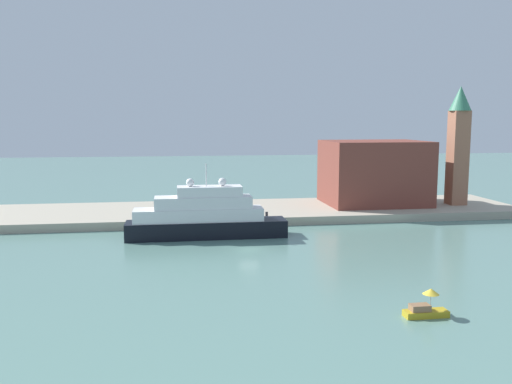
{
  "coord_description": "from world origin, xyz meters",
  "views": [
    {
      "loc": [
        -9.87,
        -72.43,
        17.92
      ],
      "look_at": [
        1.86,
        6.0,
        7.29
      ],
      "focal_mm": 37.78,
      "sensor_mm": 36.0,
      "label": 1
    }
  ],
  "objects_px": {
    "person_figure": "(182,211)",
    "large_yacht": "(204,217)",
    "small_motorboat": "(426,308)",
    "parked_car": "(160,214)",
    "bell_tower": "(458,140)",
    "harbor_building": "(374,172)",
    "mooring_bollard": "(267,214)"
  },
  "relations": [
    {
      "from": "large_yacht",
      "to": "bell_tower",
      "type": "distance_m",
      "value": 53.93
    },
    {
      "from": "harbor_building",
      "to": "small_motorboat",
      "type": "bearing_deg",
      "value": -106.11
    },
    {
      "from": "harbor_building",
      "to": "person_figure",
      "type": "relative_size",
      "value": 10.47
    },
    {
      "from": "harbor_building",
      "to": "mooring_bollard",
      "type": "xyz_separation_m",
      "value": [
        -23.41,
        -11.22,
        -5.8
      ]
    },
    {
      "from": "small_motorboat",
      "to": "mooring_bollard",
      "type": "bearing_deg",
      "value": 98.94
    },
    {
      "from": "small_motorboat",
      "to": "harbor_building",
      "type": "relative_size",
      "value": 0.21
    },
    {
      "from": "harbor_building",
      "to": "bell_tower",
      "type": "distance_m",
      "value": 17.24
    },
    {
      "from": "large_yacht",
      "to": "person_figure",
      "type": "relative_size",
      "value": 13.43
    },
    {
      "from": "large_yacht",
      "to": "mooring_bollard",
      "type": "distance_m",
      "value": 14.01
    },
    {
      "from": "harbor_building",
      "to": "bell_tower",
      "type": "xyz_separation_m",
      "value": [
        15.68,
        -3.25,
        6.4
      ]
    },
    {
      "from": "harbor_building",
      "to": "mooring_bollard",
      "type": "height_order",
      "value": "harbor_building"
    },
    {
      "from": "bell_tower",
      "to": "parked_car",
      "type": "bearing_deg",
      "value": -174.23
    },
    {
      "from": "small_motorboat",
      "to": "parked_car",
      "type": "height_order",
      "value": "parked_car"
    },
    {
      "from": "small_motorboat",
      "to": "bell_tower",
      "type": "xyz_separation_m",
      "value": [
        31.97,
        53.18,
        13.19
      ]
    },
    {
      "from": "mooring_bollard",
      "to": "person_figure",
      "type": "bearing_deg",
      "value": 167.37
    },
    {
      "from": "parked_car",
      "to": "harbor_building",
      "type": "bearing_deg",
      "value": 12.26
    },
    {
      "from": "large_yacht",
      "to": "mooring_bollard",
      "type": "relative_size",
      "value": 30.19
    },
    {
      "from": "small_motorboat",
      "to": "harbor_building",
      "type": "bearing_deg",
      "value": 73.89
    },
    {
      "from": "small_motorboat",
      "to": "parked_car",
      "type": "distance_m",
      "value": 53.73
    },
    {
      "from": "small_motorboat",
      "to": "mooring_bollard",
      "type": "distance_m",
      "value": 45.78
    },
    {
      "from": "person_figure",
      "to": "large_yacht",
      "type": "bearing_deg",
      "value": -74.24
    },
    {
      "from": "bell_tower",
      "to": "parked_car",
      "type": "distance_m",
      "value": 58.81
    },
    {
      "from": "large_yacht",
      "to": "bell_tower",
      "type": "xyz_separation_m",
      "value": [
        50.21,
        16.39,
        10.91
      ]
    },
    {
      "from": "large_yacht",
      "to": "small_motorboat",
      "type": "height_order",
      "value": "large_yacht"
    },
    {
      "from": "small_motorboat",
      "to": "bell_tower",
      "type": "distance_m",
      "value": 63.44
    },
    {
      "from": "bell_tower",
      "to": "parked_car",
      "type": "xyz_separation_m",
      "value": [
        -57.28,
        -5.79,
        -11.99
      ]
    },
    {
      "from": "person_figure",
      "to": "harbor_building",
      "type": "bearing_deg",
      "value": 11.93
    },
    {
      "from": "small_motorboat",
      "to": "parked_car",
      "type": "bearing_deg",
      "value": 118.11
    },
    {
      "from": "small_motorboat",
      "to": "parked_car",
      "type": "relative_size",
      "value": 0.91
    },
    {
      "from": "harbor_building",
      "to": "person_figure",
      "type": "xyz_separation_m",
      "value": [
        -37.82,
        -7.99,
        -5.36
      ]
    },
    {
      "from": "harbor_building",
      "to": "large_yacht",
      "type": "bearing_deg",
      "value": -150.37
    },
    {
      "from": "large_yacht",
      "to": "bell_tower",
      "type": "bearing_deg",
      "value": 18.07
    }
  ]
}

